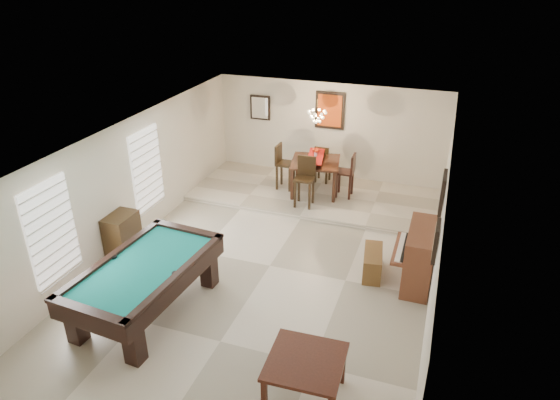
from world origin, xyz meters
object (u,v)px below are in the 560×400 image
Objects in this scene: pool_table at (147,288)px; dining_chair_west at (286,167)px; piano_bench at (372,263)px; dining_chair_south at (304,182)px; chandelier at (317,112)px; dining_table at (315,174)px; dining_chair_east at (345,175)px; apothecary_chest at (123,238)px; upright_piano at (412,255)px; square_table at (305,379)px; dining_chair_north at (323,163)px; flower_vase at (316,152)px.

pool_table is 5.29m from dining_chair_west.
dining_chair_south is at bearing 133.12° from piano_bench.
piano_bench is at bearing -55.66° from chandelier.
dining_chair_east reaches higher than dining_table.
dining_table reaches higher than apothecary_chest.
upright_piano is 1.53× the size of piano_bench.
dining_chair_north reaches higher than square_table.
dining_chair_west is at bearing 172.45° from chandelier.
dining_table is at bearing 123.71° from piano_bench.
pool_table is 5.70m from dining_chair_east.
pool_table is 2.02× the size of upright_piano.
dining_chair_south is at bearing 50.54° from apothecary_chest.
dining_chair_south is (-1.98, 2.12, 0.47)m from piano_bench.
apothecary_chest is 0.88× the size of dining_chair_west.
dining_chair_north is (-1.93, 3.63, 0.38)m from piano_bench.
apothecary_chest reaches higher than square_table.
dining_table is at bearing 56.10° from apothecary_chest.
dining_chair_north is at bearing 80.85° from pool_table.
square_table is at bearing -75.56° from dining_table.
dining_table is 1.61m from chandelier.
dining_chair_east is at bearing 72.05° from pool_table.
dining_chair_west is at bearing 139.55° from upright_piano.
chandelier is at bearing 55.11° from apothecary_chest.
square_table is at bearing 7.32° from dining_chair_east.
dining_chair_north is at bearing 117.98° from piano_bench.
upright_piano is (4.08, 2.34, 0.11)m from pool_table.
flower_vase is 0.18× the size of dining_chair_south.
flower_vase reaches higher than dining_table.
pool_table is at bearing 162.66° from square_table.
pool_table is at bearing -150.21° from upright_piano.
dining_table is 0.74m from dining_chair_east.
dining_table is 0.77m from dining_chair_west.
upright_piano is at bearing 128.54° from dining_chair_north.
square_table is at bearing -75.56° from chandelier.
dining_chair_north reaches higher than dining_table.
upright_piano is at bearing -40.12° from dining_chair_south.
chandelier reaches higher than square_table.
dining_chair_west reaches higher than dining_chair_north.
dining_chair_west reaches higher than dining_table.
piano_bench is 4.13m from dining_chair_north.
dining_chair_east is at bearing 49.65° from apothecary_chest.
pool_table is at bearing -105.40° from dining_table.
upright_piano is 1.13× the size of dining_chair_south.
chandelier reaches higher than dining_chair_west.
flower_vase is at bearing 79.19° from pool_table.
square_table is 6.63m from dining_chair_west.
dining_chair_north is 1.07m from dining_chair_west.
dining_chair_south reaches higher than piano_bench.
apothecary_chest is 4.89m from dining_table.
chandelier is (0.79, -0.11, 1.51)m from dining_chair_west.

